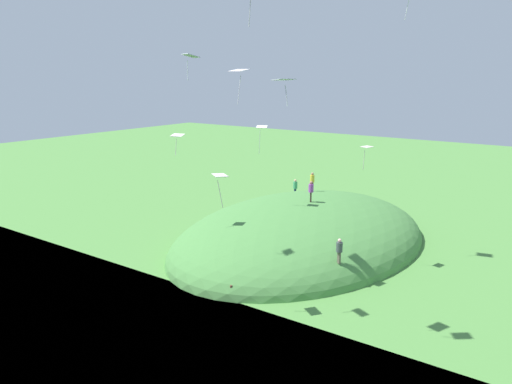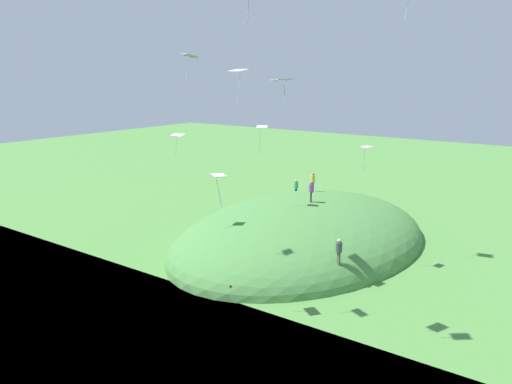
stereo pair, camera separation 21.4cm
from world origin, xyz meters
name	(u,v)px [view 1 (the left image)]	position (x,y,z in m)	size (l,w,h in m)	color
ground_plane	(242,264)	(0.00, 0.00, 0.00)	(160.00, 160.00, 0.00)	#4D863D
grass_hill	(302,242)	(7.14, -0.92, 0.00)	(26.38, 18.24, 7.05)	#48833F
person_on_hilltop	(311,189)	(7.24, -1.58, 4.59)	(0.54, 0.54, 1.72)	#3E2C28
person_watching_kites	(312,179)	(11.96, 0.99, 4.30)	(0.48, 0.48, 1.74)	black
person_near_shore	(295,186)	(15.71, 5.08, 2.50)	(0.58, 0.58, 1.84)	#1B2A4D
person_walking_path	(339,248)	(0.52, -7.61, 2.68)	(0.56, 0.56, 1.70)	brown
kite_4	(220,177)	(-6.90, -3.81, 8.16)	(1.18, 1.26, 1.91)	white
kite_5	(261,129)	(3.97, 1.05, 9.57)	(0.87, 0.99, 2.20)	white
kite_6	(239,72)	(-2.97, -2.16, 13.84)	(0.99, 1.28, 2.12)	white
kite_7	(177,136)	(-2.30, 3.87, 9.44)	(0.82, 1.02, 1.45)	white
kite_8	(367,148)	(4.81, -7.28, 8.68)	(0.93, 0.74, 1.67)	white
kite_12	(191,57)	(-7.96, -2.83, 14.60)	(1.06, 1.20, 1.38)	white
kite_13	(284,80)	(-6.59, -7.75, 13.42)	(1.24, 1.05, 1.31)	white
mooring_post	(231,292)	(-5.18, -3.13, 0.47)	(0.14, 0.14, 0.94)	brown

